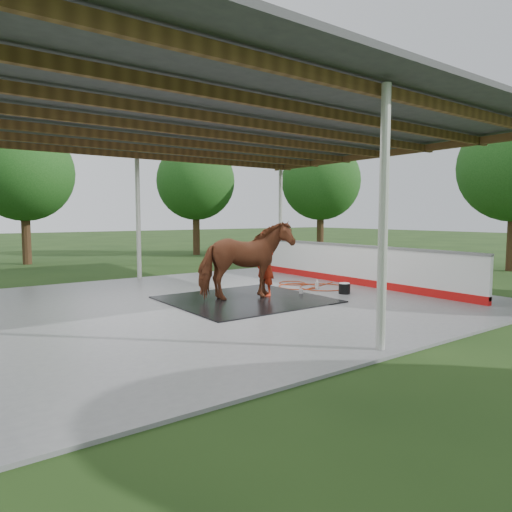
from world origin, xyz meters
TOP-DOWN VIEW (x-y plane):
  - ground at (0.00, 0.00)m, footprint 100.00×100.00m
  - concrete_slab at (0.00, 0.00)m, footprint 12.00×10.00m
  - pavilion_structure at (0.00, -0.00)m, footprint 12.60×10.60m
  - dasher_board at (4.60, 0.00)m, footprint 0.16×8.00m
  - tree_belt at (0.30, 0.90)m, footprint 28.00×28.00m
  - rubber_mat at (0.64, -0.25)m, footprint 3.48×3.26m
  - horse at (0.64, -0.25)m, footprint 2.33×1.42m
  - handler at (1.33, -0.11)m, footprint 0.41×0.61m
  - wash_bucket at (3.16, -1.02)m, footprint 0.29×0.29m
  - soap_bottle_a at (3.14, -0.04)m, footprint 0.13×0.13m
  - soap_bottle_b at (2.19, -0.47)m, footprint 0.12×0.12m
  - hose_coil at (3.22, 0.37)m, footprint 1.86×2.11m

SIDE VIEW (x-z plane):
  - ground at x=0.00m, z-range 0.00..0.00m
  - concrete_slab at x=0.00m, z-range 0.00..0.05m
  - hose_coil at x=3.22m, z-range 0.05..0.07m
  - rubber_mat at x=0.64m, z-range 0.05..0.08m
  - soap_bottle_b at x=2.19m, z-range 0.05..0.24m
  - soap_bottle_a at x=3.14m, z-range 0.05..0.31m
  - wash_bucket at x=3.16m, z-range 0.05..0.33m
  - dasher_board at x=4.60m, z-range 0.02..1.17m
  - handler at x=1.33m, z-range 0.05..1.69m
  - horse at x=0.64m, z-range 0.08..1.91m
  - tree_belt at x=0.30m, z-range 0.89..6.69m
  - pavilion_structure at x=0.00m, z-range 1.94..5.99m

